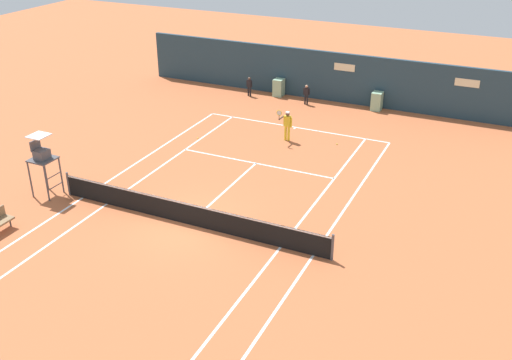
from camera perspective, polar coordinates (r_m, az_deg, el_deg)
ground_plane at (r=24.26m, az=-5.84°, el=-3.62°), size 80.00×80.00×0.01m
tennis_net at (r=23.58m, az=-6.60°, el=-3.18°), size 12.10×0.10×1.07m
sponsor_back_wall at (r=37.55m, az=6.93°, el=9.83°), size 25.00×1.02×3.07m
umpire_chair at (r=26.70m, az=-19.92°, el=2.15°), size 1.00×1.00×2.80m
player_on_baseline at (r=31.16m, az=3.01°, el=5.47°), size 0.67×0.66×1.84m
ball_kid_right_post at (r=38.26m, az=-0.65°, el=9.12°), size 0.42×0.17×1.25m
ball_kid_centre_post at (r=36.82m, az=4.88°, el=8.34°), size 0.42×0.18×1.25m
tennis_ball_near_service_line at (r=31.23m, az=7.81°, el=3.45°), size 0.07×0.07×0.07m
tennis_ball_by_sideline at (r=31.87m, az=-5.64°, el=4.05°), size 0.07×0.07×0.07m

